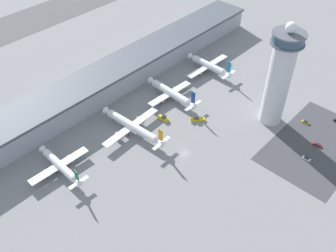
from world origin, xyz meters
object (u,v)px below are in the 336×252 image
at_px(airplane_gate_alpha, 60,165).
at_px(airplane_gate_charlie, 171,93).
at_px(car_navy_sedan, 306,158).
at_px(car_white_wagon, 317,145).
at_px(airplane_gate_bravo, 132,126).
at_px(airplane_gate_delta, 209,66).
at_px(car_yellow_taxi, 305,122).
at_px(control_tower, 279,77).
at_px(service_truck_fuel, 197,119).
at_px(service_truck_catering, 163,118).

distance_m(airplane_gate_alpha, airplane_gate_charlie, 78.74).
distance_m(airplane_gate_charlie, car_navy_sedan, 84.05).
bearing_deg(car_white_wagon, airplane_gate_bravo, 126.90).
height_order(airplane_gate_delta, car_navy_sedan, airplane_gate_delta).
distance_m(airplane_gate_delta, car_yellow_taxi, 72.11).
bearing_deg(car_white_wagon, airplane_gate_alpha, 140.59).
distance_m(airplane_gate_alpha, airplane_gate_bravo, 42.87).
distance_m(control_tower, car_yellow_taxi, 34.53).
bearing_deg(car_yellow_taxi, service_truck_fuel, 130.77).
bearing_deg(control_tower, airplane_gate_bravo, 140.93).
bearing_deg(airplane_gate_delta, airplane_gate_alpha, -179.07).
xyz_separation_m(airplane_gate_charlie, airplane_gate_delta, (38.58, 1.97, 0.10)).
distance_m(service_truck_fuel, car_navy_sedan, 60.70).
xyz_separation_m(airplane_gate_delta, service_truck_fuel, (-43.31, -26.38, -3.32)).
bearing_deg(airplane_gate_alpha, airplane_gate_charlie, -0.05).
xyz_separation_m(airplane_gate_charlie, car_navy_sedan, (9.38, -83.44, -3.64)).
relative_size(control_tower, car_navy_sedan, 13.74).
xyz_separation_m(airplane_gate_bravo, car_navy_sedan, (45.56, -78.33, -3.84)).
bearing_deg(airplane_gate_bravo, car_navy_sedan, -59.81).
relative_size(airplane_gate_delta, car_navy_sedan, 8.53).
distance_m(control_tower, service_truck_fuel, 49.28).
xyz_separation_m(airplane_gate_delta, service_truck_catering, (-55.66, -11.75, -3.29)).
distance_m(control_tower, airplane_gate_charlie, 63.52).
bearing_deg(airplane_gate_bravo, service_truck_fuel, -31.52).
distance_m(airplane_gate_alpha, airplane_gate_delta, 117.34).
height_order(airplane_gate_bravo, car_navy_sedan, airplane_gate_bravo).
bearing_deg(car_navy_sedan, control_tower, 64.65).
xyz_separation_m(airplane_gate_bravo, airplane_gate_charlie, (36.18, 5.12, -0.21)).
bearing_deg(service_truck_catering, control_tower, -47.18).
bearing_deg(service_truck_catering, airplane_gate_delta, 11.92).
bearing_deg(airplane_gate_charlie, airplane_gate_alpha, 179.95).
bearing_deg(airplane_gate_charlie, airplane_gate_delta, 2.93).
height_order(airplane_gate_alpha, airplane_gate_bravo, airplane_gate_bravo).
distance_m(airplane_gate_charlie, car_white_wagon, 85.87).
xyz_separation_m(service_truck_fuel, car_white_wagon, (26.92, -58.46, -0.44)).
height_order(airplane_gate_bravo, service_truck_catering, airplane_gate_bravo).
height_order(airplane_gate_bravo, airplane_gate_charlie, airplane_gate_bravo).
bearing_deg(airplane_gate_charlie, airplane_gate_bravo, -171.95).
height_order(airplane_gate_bravo, car_yellow_taxi, airplane_gate_bravo).
height_order(airplane_gate_charlie, car_navy_sedan, airplane_gate_charlie).
bearing_deg(airplane_gate_alpha, airplane_gate_bravo, -6.94).
relative_size(airplane_gate_alpha, service_truck_fuel, 4.41).
height_order(service_truck_catering, service_truck_fuel, service_truck_catering).
bearing_deg(service_truck_fuel, airplane_gate_delta, 31.34).
bearing_deg(control_tower, airplane_gate_delta, 74.83).
height_order(airplane_gate_bravo, car_white_wagon, airplane_gate_bravo).
xyz_separation_m(airplane_gate_charlie, service_truck_catering, (-17.08, -9.78, -3.19)).
height_order(service_truck_fuel, car_white_wagon, service_truck_fuel).
bearing_deg(service_truck_fuel, service_truck_catering, 130.18).
height_order(airplane_gate_alpha, service_truck_fuel, airplane_gate_alpha).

